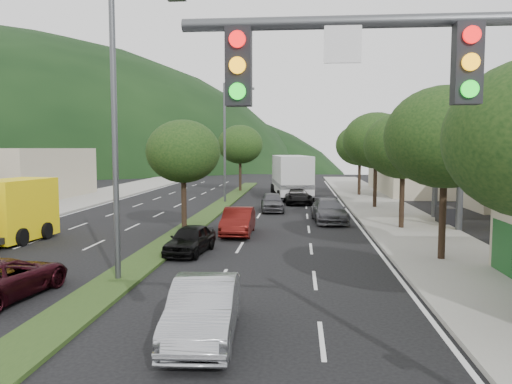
# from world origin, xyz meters

# --- Properties ---
(sidewalk_right) EXTENTS (5.00, 90.00, 0.15)m
(sidewalk_right) POSITION_xyz_m (12.50, 25.00, 0.07)
(sidewalk_right) COLOR gray
(sidewalk_right) RESTS_ON ground
(sidewalk_left) EXTENTS (6.00, 90.00, 0.15)m
(sidewalk_left) POSITION_xyz_m (-13.00, 25.00, 0.07)
(sidewalk_left) COLOR gray
(sidewalk_left) RESTS_ON ground
(median) EXTENTS (1.60, 56.00, 0.12)m
(median) POSITION_xyz_m (0.00, 28.00, 0.06)
(median) COLOR #203714
(median) RESTS_ON ground
(traffic_signal) EXTENTS (6.12, 0.40, 7.00)m
(traffic_signal) POSITION_xyz_m (9.03, -1.54, 4.65)
(traffic_signal) COLOR #47494C
(traffic_signal) RESTS_ON ground
(bldg_left_far) EXTENTS (9.00, 14.00, 4.60)m
(bldg_left_far) POSITION_xyz_m (-19.00, 34.00, 2.30)
(bldg_left_far) COLOR #B3AA8E
(bldg_left_far) RESTS_ON ground
(bldg_right_far) EXTENTS (10.00, 16.00, 5.20)m
(bldg_right_far) POSITION_xyz_m (19.50, 44.00, 2.60)
(bldg_right_far) COLOR #B3AA8E
(bldg_right_far) RESTS_ON ground
(tree_r_b) EXTENTS (4.80, 4.80, 6.94)m
(tree_r_b) POSITION_xyz_m (12.00, 12.00, 5.04)
(tree_r_b) COLOR black
(tree_r_b) RESTS_ON sidewalk_right
(tree_r_c) EXTENTS (4.40, 4.40, 6.48)m
(tree_r_c) POSITION_xyz_m (12.00, 20.00, 4.75)
(tree_r_c) COLOR black
(tree_r_c) RESTS_ON sidewalk_right
(tree_r_d) EXTENTS (5.00, 5.00, 7.17)m
(tree_r_d) POSITION_xyz_m (12.00, 30.00, 5.18)
(tree_r_d) COLOR black
(tree_r_d) RESTS_ON sidewalk_right
(tree_r_e) EXTENTS (4.60, 4.60, 6.71)m
(tree_r_e) POSITION_xyz_m (12.00, 40.00, 4.89)
(tree_r_e) COLOR black
(tree_r_e) RESTS_ON sidewalk_right
(tree_med_near) EXTENTS (4.00, 4.00, 6.02)m
(tree_med_near) POSITION_xyz_m (0.00, 18.00, 4.43)
(tree_med_near) COLOR black
(tree_med_near) RESTS_ON median
(tree_med_far) EXTENTS (4.80, 4.80, 6.94)m
(tree_med_far) POSITION_xyz_m (0.00, 44.00, 5.01)
(tree_med_far) COLOR black
(tree_med_far) RESTS_ON median
(streetlight_near) EXTENTS (2.60, 0.25, 10.00)m
(streetlight_near) POSITION_xyz_m (0.21, 8.00, 5.58)
(streetlight_near) COLOR #47494C
(streetlight_near) RESTS_ON ground
(streetlight_mid) EXTENTS (2.60, 0.25, 10.00)m
(streetlight_mid) POSITION_xyz_m (0.21, 33.00, 5.58)
(streetlight_mid) COLOR #47494C
(streetlight_mid) RESTS_ON ground
(sedan_silver) EXTENTS (1.78, 4.44, 1.44)m
(sedan_silver) POSITION_xyz_m (3.95, 3.12, 0.72)
(sedan_silver) COLOR #989A9F
(sedan_silver) RESTS_ON ground
(suv_maroon) EXTENTS (2.69, 4.78, 1.26)m
(suv_maroon) POSITION_xyz_m (-2.81, 5.83, 0.63)
(suv_maroon) COLOR black
(suv_maroon) RESTS_ON ground
(car_queue_a) EXTENTS (1.93, 3.84, 1.25)m
(car_queue_a) POSITION_xyz_m (1.50, 12.72, 0.63)
(car_queue_a) COLOR black
(car_queue_a) RESTS_ON ground
(car_queue_b) EXTENTS (2.35, 5.06, 1.43)m
(car_queue_b) POSITION_xyz_m (8.11, 22.72, 0.72)
(car_queue_b) COLOR #46474B
(car_queue_b) RESTS_ON ground
(car_queue_c) EXTENTS (1.56, 4.36, 1.43)m
(car_queue_c) POSITION_xyz_m (3.00, 17.72, 0.72)
(car_queue_c) COLOR #54100E
(car_queue_c) RESTS_ON ground
(car_queue_d) EXTENTS (2.64, 4.81, 1.28)m
(car_queue_d) POSITION_xyz_m (6.09, 32.72, 0.64)
(car_queue_d) COLOR black
(car_queue_d) RESTS_ON ground
(car_queue_e) EXTENTS (2.02, 4.22, 1.39)m
(car_queue_e) POSITION_xyz_m (4.29, 27.72, 0.70)
(car_queue_e) COLOR #47474C
(car_queue_e) RESTS_ON ground
(box_truck) EXTENTS (3.05, 6.48, 3.08)m
(box_truck) POSITION_xyz_m (-7.82, 14.09, 1.46)
(box_truck) COLOR silver
(box_truck) RESTS_ON ground
(motorhome) EXTENTS (4.30, 10.48, 3.91)m
(motorhome) POSITION_xyz_m (5.50, 38.02, 2.08)
(motorhome) COLOR #BABABA
(motorhome) RESTS_ON ground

